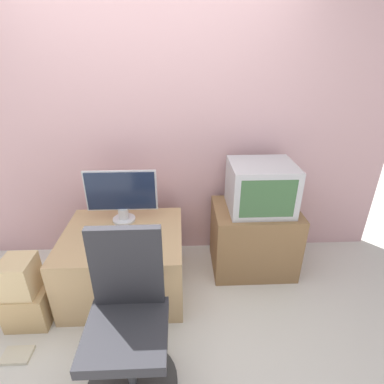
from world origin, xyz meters
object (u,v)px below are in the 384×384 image
at_px(main_monitor, 121,195).
at_px(mouse, 150,242).
at_px(office_chair, 128,328).
at_px(cardboard_box_lower, 29,306).
at_px(book, 17,355).
at_px(crt_tv, 261,187).
at_px(keyboard, 121,245).

relative_size(main_monitor, mouse, 8.99).
height_order(main_monitor, office_chair, office_chair).
relative_size(cardboard_box_lower, book, 1.66).
bearing_deg(mouse, main_monitor, 125.01).
distance_m(crt_tv, cardboard_box_lower, 2.05).
height_order(main_monitor, keyboard, main_monitor).
bearing_deg(cardboard_box_lower, main_monitor, 38.90).
relative_size(mouse, crt_tv, 0.12).
bearing_deg(office_chair, crt_tv, 46.14).
height_order(main_monitor, mouse, main_monitor).
xyz_separation_m(main_monitor, mouse, (0.25, -0.36, -0.22)).
bearing_deg(book, cardboard_box_lower, 94.27).
bearing_deg(crt_tv, mouse, -156.81).
xyz_separation_m(keyboard, mouse, (0.21, 0.02, 0.01)).
bearing_deg(cardboard_box_lower, book, -85.73).
distance_m(main_monitor, cardboard_box_lower, 1.08).
xyz_separation_m(mouse, office_chair, (-0.08, -0.65, -0.14)).
height_order(mouse, book, mouse).
xyz_separation_m(main_monitor, office_chair, (0.17, -1.01, -0.37)).
relative_size(main_monitor, crt_tv, 1.10).
xyz_separation_m(main_monitor, cardboard_box_lower, (-0.67, -0.54, -0.65)).
xyz_separation_m(crt_tv, book, (-1.82, -0.88, -0.82)).
height_order(keyboard, office_chair, office_chair).
bearing_deg(office_chair, main_monitor, 99.66).
distance_m(keyboard, crt_tv, 1.24).
height_order(office_chair, book, office_chair).
bearing_deg(main_monitor, office_chair, -80.34).
relative_size(main_monitor, cardboard_box_lower, 1.87).
bearing_deg(book, crt_tv, 25.90).
height_order(crt_tv, cardboard_box_lower, crt_tv).
height_order(main_monitor, crt_tv, crt_tv).
bearing_deg(cardboard_box_lower, mouse, 11.06).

